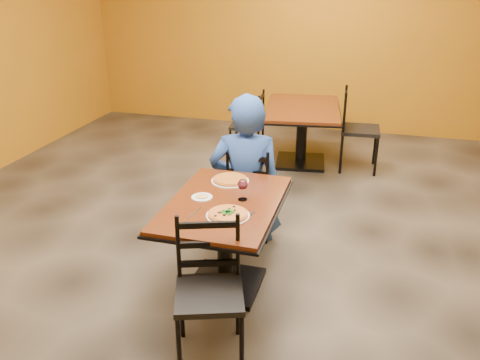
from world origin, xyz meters
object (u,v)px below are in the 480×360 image
(plate_far, at_px, (230,181))
(chair_second_left, at_px, (247,126))
(chair_main_far, at_px, (252,189))
(chair_second_right, at_px, (360,130))
(diner, at_px, (246,169))
(plate_main, at_px, (228,216))
(chair_main_near, at_px, (209,296))
(wine_glass, at_px, (243,189))
(table_main, at_px, (225,224))
(side_plate, at_px, (202,197))
(pizza_main, at_px, (228,214))
(table_second, at_px, (302,121))
(pizza_far, at_px, (230,179))

(plate_far, bearing_deg, chair_second_left, 101.77)
(chair_main_far, relative_size, chair_second_right, 0.88)
(diner, relative_size, plate_main, 4.47)
(chair_main_near, relative_size, chair_second_right, 0.92)
(chair_main_near, distance_m, chair_second_left, 3.73)
(chair_second_left, distance_m, wine_glass, 2.93)
(table_main, height_order, plate_main, plate_main)
(table_main, xyz_separation_m, wine_glass, (0.12, 0.07, 0.28))
(table_main, relative_size, side_plate, 7.69)
(pizza_main, xyz_separation_m, wine_glass, (0.03, 0.30, 0.07))
(table_second, xyz_separation_m, pizza_far, (-0.20, -2.51, 0.21))
(chair_second_left, distance_m, plate_main, 3.20)
(chair_main_far, distance_m, wine_glass, 0.96)
(chair_second_right, distance_m, side_plate, 3.06)
(plate_main, distance_m, wine_glass, 0.31)
(diner, height_order, pizza_main, diner)
(pizza_far, xyz_separation_m, wine_glass, (0.19, -0.31, 0.07))
(chair_second_right, bearing_deg, chair_main_near, 165.14)
(plate_far, bearing_deg, plate_main, -74.77)
(plate_main, bearing_deg, chair_main_far, 95.83)
(pizza_far, bearing_deg, table_second, 85.45)
(chair_main_near, distance_m, pizza_main, 0.63)
(plate_main, bearing_deg, wine_glass, 84.79)
(chair_main_far, relative_size, diner, 0.64)
(diner, distance_m, pizza_far, 0.44)
(table_second, height_order, pizza_main, pizza_main)
(chair_second_left, bearing_deg, pizza_main, 8.56)
(table_second, xyz_separation_m, chair_main_near, (0.00, -3.66, -0.09))
(table_second, bearing_deg, chair_second_right, 0.00)
(chair_main_far, distance_m, plate_far, 0.64)
(side_plate, xyz_separation_m, wine_glass, (0.31, 0.05, 0.08))
(table_main, distance_m, chair_second_left, 2.95)
(wine_glass, bearing_deg, chair_second_left, 104.22)
(table_second, xyz_separation_m, diner, (-0.18, -2.08, 0.13))
(chair_main_far, xyz_separation_m, chair_second_right, (0.88, 1.96, 0.06))
(wine_glass, bearing_deg, side_plate, -169.96)
(side_plate, bearing_deg, chair_main_near, -67.89)
(chair_second_right, distance_m, pizza_far, 2.69)
(plate_main, height_order, side_plate, same)
(wine_glass, bearing_deg, chair_main_far, 99.56)
(plate_main, relative_size, pizza_far, 1.11)
(chair_second_left, relative_size, pizza_main, 3.16)
(chair_main_far, bearing_deg, chair_second_left, -74.19)
(table_second, height_order, diner, diner)
(table_second, height_order, plate_far, plate_far)
(pizza_far, bearing_deg, side_plate, -107.73)
(chair_second_left, bearing_deg, plate_main, 8.56)
(table_main, xyz_separation_m, chair_main_near, (0.14, -0.77, -0.09))
(chair_main_far, relative_size, wine_glass, 4.95)
(table_main, height_order, pizza_far, pizza_far)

